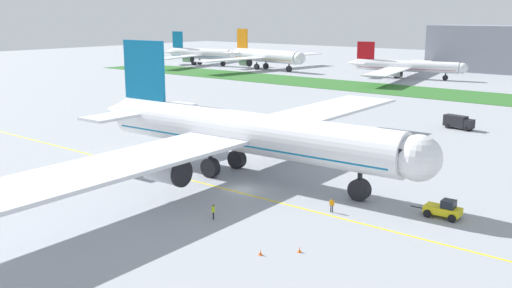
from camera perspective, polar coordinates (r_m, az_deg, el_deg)
The scene contains 14 objects.
ground_plane at distance 76.66m, azimuth -1.36°, elevation -4.50°, with size 600.00×600.00×0.00m, color #9399A0.
apron_taxi_line at distance 75.82m, azimuth -1.94°, elevation -4.69°, with size 280.00×0.36×0.01m, color yellow.
grass_median_strip at distance 170.49m, azimuth 22.89°, elevation 4.08°, with size 320.00×24.00×0.10m, color #2D6628.
airliner_foreground at distance 81.66m, azimuth -1.61°, elevation 1.14°, with size 57.36×91.18×18.57m.
pushback_tug at distance 69.50m, azimuth 17.95°, elevation -6.12°, with size 5.85×2.49×2.16m.
ground_crew_wingwalker_port at distance 65.78m, azimuth -4.21°, elevation -6.50°, with size 0.47×0.54×1.76m.
ground_crew_marshaller_front at distance 68.49m, azimuth 7.45°, elevation -5.83°, with size 0.57×0.35×1.68m.
traffic_cone_near_nose at distance 57.41m, azimuth 4.29°, elevation -10.28°, with size 0.36×0.36×0.58m.
traffic_cone_port_wing at distance 91.25m, azimuth -18.65°, elevation -2.18°, with size 0.36×0.36×0.58m.
traffic_cone_starboard_wing at distance 56.64m, azimuth 0.43°, elevation -10.57°, with size 0.36×0.36×0.58m.
service_truck_baggage_loader at distance 123.06m, azimuth 19.25°, elevation 2.07°, with size 6.23×3.10×2.69m.
parked_airliner_far_left at distance 263.56m, azimuth -5.51°, elevation 8.79°, with size 37.19×57.92×14.69m.
parked_airliner_far_centre at distance 240.48m, azimuth 0.88°, elevation 8.61°, with size 42.75×66.52×16.33m.
parked_airliner_far_right at distance 214.96m, azimuth 14.34°, elevation 7.40°, with size 42.23×68.70×12.62m.
Camera 1 is at (48.03, -55.29, 22.66)m, focal length 40.78 mm.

